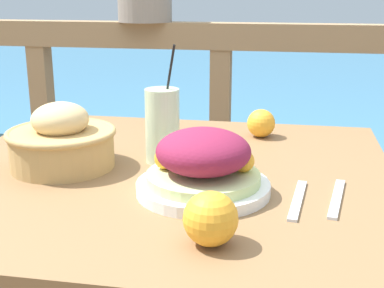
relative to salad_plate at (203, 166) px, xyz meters
name	(u,v)px	position (x,y,z in m)	size (l,w,h in m)	color
patio_table	(164,223)	(-0.10, 0.10, -0.16)	(0.91, 0.86, 0.76)	olive
railing_fence	(220,109)	(-0.10, 0.98, -0.12)	(2.80, 0.08, 0.99)	#937551
sea_backdrop	(259,101)	(-0.10, 3.48, -0.61)	(12.00, 4.00, 0.40)	teal
salad_plate	(203,166)	(0.00, 0.00, 0.00)	(0.24, 0.24, 0.12)	white
drink_glass	(162,126)	(-0.11, 0.16, 0.03)	(0.07, 0.07, 0.25)	beige
bread_basket	(62,141)	(-0.31, 0.09, 0.00)	(0.22, 0.22, 0.13)	tan
fork	(298,200)	(0.17, -0.01, -0.05)	(0.03, 0.18, 0.00)	silver
knife	(337,198)	(0.23, 0.01, -0.05)	(0.04, 0.18, 0.00)	silver
orange_near_basket	(211,219)	(0.04, -0.19, -0.01)	(0.08, 0.08, 0.08)	#F9A328
orange_near_glass	(261,123)	(0.08, 0.39, -0.02)	(0.07, 0.07, 0.07)	#F9A328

